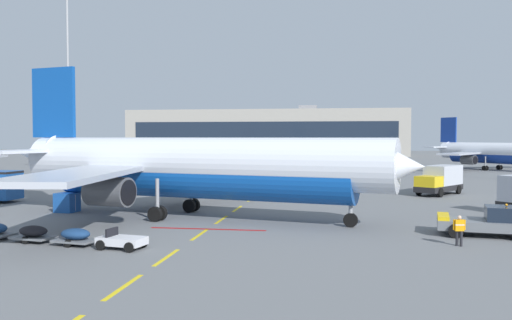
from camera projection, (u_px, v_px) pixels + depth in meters
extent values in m
plane|color=slate|center=(482.00, 203.00, 51.16)|extent=(400.00, 400.00, 0.00)
cube|color=yellow|center=(124.00, 287.00, 22.63)|extent=(0.24, 4.00, 0.01)
cube|color=yellow|center=(167.00, 257.00, 28.18)|extent=(0.24, 4.00, 0.01)
cube|color=yellow|center=(200.00, 235.00, 34.75)|extent=(0.24, 4.00, 0.01)
cube|color=yellow|center=(221.00, 220.00, 40.97)|extent=(0.24, 4.00, 0.01)
cube|color=yellow|center=(237.00, 209.00, 47.21)|extent=(0.24, 4.00, 0.01)
cube|color=yellow|center=(251.00, 199.00, 54.43)|extent=(0.24, 4.00, 0.01)
cube|color=yellow|center=(261.00, 193.00, 60.96)|extent=(0.24, 4.00, 0.01)
cube|color=yellow|center=(269.00, 187.00, 68.14)|extent=(0.24, 4.00, 0.01)
cube|color=yellow|center=(276.00, 182.00, 74.64)|extent=(0.24, 4.00, 0.01)
cube|color=yellow|center=(281.00, 179.00, 81.32)|extent=(0.24, 4.00, 0.01)
cube|color=yellow|center=(285.00, 176.00, 86.82)|extent=(0.24, 4.00, 0.01)
cube|color=yellow|center=(289.00, 173.00, 93.16)|extent=(0.24, 4.00, 0.01)
cube|color=yellow|center=(293.00, 171.00, 100.47)|extent=(0.24, 4.00, 0.01)
cube|color=#B21414|center=(208.00, 229.00, 36.82)|extent=(8.00, 0.40, 0.01)
cylinder|color=silver|center=(198.00, 162.00, 41.85)|extent=(30.18, 10.47, 3.80)
cylinder|color=#0F479E|center=(198.00, 176.00, 41.90)|extent=(24.66, 8.92, 3.50)
cone|color=silver|center=(398.00, 166.00, 36.22)|extent=(4.25, 4.42, 3.72)
cone|color=silver|center=(39.00, 154.00, 47.72)|extent=(4.82, 4.09, 3.23)
cube|color=#192333|center=(382.00, 156.00, 36.59)|extent=(2.20, 3.14, 0.60)
cube|color=#0F479E|center=(54.00, 103.00, 46.88)|extent=(4.37, 1.34, 6.00)
cube|color=silver|center=(73.00, 150.00, 50.28)|extent=(4.56, 6.96, 0.24)
cube|color=silver|center=(19.00, 151.00, 44.35)|extent=(4.56, 6.96, 0.24)
cube|color=#B7BCC6|center=(203.00, 163.00, 51.23)|extent=(13.14, 16.94, 0.36)
cube|color=#B7BCC6|center=(82.00, 174.00, 35.48)|extent=(6.63, 17.42, 0.36)
cylinder|color=#4C4F54|center=(186.00, 180.00, 48.57)|extent=(3.59, 2.77, 2.10)
cylinder|color=black|center=(202.00, 181.00, 47.97)|extent=(0.52, 1.77, 1.79)
cylinder|color=#4C4F54|center=(109.00, 192.00, 38.38)|extent=(3.59, 2.77, 2.10)
cylinder|color=black|center=(128.00, 193.00, 37.78)|extent=(0.52, 1.77, 1.79)
cylinder|color=gray|center=(351.00, 201.00, 37.51)|extent=(0.28, 0.28, 2.67)
cylinder|color=black|center=(351.00, 220.00, 37.56)|extent=(1.03, 0.50, 0.99)
cylinder|color=gray|center=(191.00, 190.00, 45.11)|extent=(0.28, 0.28, 2.61)
cylinder|color=black|center=(193.00, 205.00, 45.49)|extent=(1.15, 0.59, 1.10)
cylinder|color=black|center=(189.00, 206.00, 44.84)|extent=(1.15, 0.59, 1.10)
cylinder|color=gray|center=(157.00, 196.00, 40.29)|extent=(0.28, 0.28, 2.61)
cylinder|color=black|center=(160.00, 213.00, 40.67)|extent=(1.15, 0.59, 1.10)
cylinder|color=black|center=(155.00, 214.00, 40.03)|extent=(1.15, 0.59, 1.10)
cube|color=slate|center=(487.00, 225.00, 34.30)|extent=(6.35, 3.67, 0.60)
cube|color=#192333|center=(506.00, 214.00, 33.94)|extent=(2.69, 2.46, 0.90)
cube|color=yellow|center=(443.00, 216.00, 35.08)|extent=(1.07, 2.60, 0.24)
sphere|color=orange|center=(506.00, 205.00, 33.92)|extent=(0.16, 0.16, 0.16)
cylinder|color=black|center=(456.00, 231.00, 33.56)|extent=(0.95, 0.53, 0.90)
cylinder|color=black|center=(454.00, 224.00, 36.23)|extent=(0.95, 0.53, 0.90)
cylinder|color=silver|center=(501.00, 151.00, 100.46)|extent=(18.97, 21.00, 3.17)
cylinder|color=navy|center=(501.00, 156.00, 100.50)|extent=(15.69, 17.31, 2.92)
cone|color=silver|center=(442.00, 148.00, 111.56)|extent=(4.34, 4.42, 2.70)
cube|color=navy|center=(449.00, 130.00, 110.16)|extent=(2.65, 2.96, 5.01)
cube|color=silver|center=(454.00, 147.00, 112.23)|extent=(5.78, 5.54, 0.20)
cube|color=silver|center=(437.00, 147.00, 109.38)|extent=(5.78, 5.54, 0.20)
cube|color=#B7BCC6|center=(507.00, 152.00, 107.07)|extent=(14.67, 9.03, 0.30)
cube|color=#B7BCC6|center=(461.00, 154.00, 99.49)|extent=(10.47, 14.34, 0.30)
cylinder|color=#4C4F54|center=(499.00, 159.00, 105.89)|extent=(3.08, 3.17, 1.75)
cylinder|color=black|center=(505.00, 159.00, 104.76)|extent=(1.19, 1.06, 1.49)
cylinder|color=#4C4F54|center=(469.00, 160.00, 100.99)|extent=(3.08, 3.17, 1.75)
cylinder|color=black|center=(475.00, 160.00, 99.86)|extent=(1.19, 1.06, 1.49)
cylinder|color=gray|center=(500.00, 162.00, 103.12)|extent=(0.23, 0.23, 2.18)
cylinder|color=black|center=(500.00, 167.00, 103.32)|extent=(0.83, 0.88, 0.92)
cylinder|color=black|center=(499.00, 167.00, 103.01)|extent=(0.83, 0.88, 0.92)
cylinder|color=gray|center=(485.00, 162.00, 100.80)|extent=(0.23, 0.23, 2.18)
cylinder|color=black|center=(486.00, 168.00, 101.00)|extent=(0.83, 0.88, 0.92)
cylinder|color=black|center=(484.00, 168.00, 100.69)|extent=(0.83, 0.88, 0.92)
cube|color=white|center=(0.00, 152.00, 77.53)|extent=(3.34, 5.45, 0.19)
cylinder|color=black|center=(7.00, 195.00, 53.34)|extent=(1.01, 0.37, 1.00)
cylinder|color=black|center=(509.00, 209.00, 43.19)|extent=(0.81, 0.93, 0.96)
cube|color=black|center=(439.00, 188.00, 58.65)|extent=(5.95, 7.12, 0.60)
cube|color=yellow|center=(429.00, 181.00, 56.95)|extent=(3.25, 3.27, 1.10)
cube|color=#192333|center=(424.00, 181.00, 56.11)|extent=(1.61, 1.14, 0.64)
cube|color=#B7BCC6|center=(443.00, 175.00, 59.31)|extent=(4.68, 5.28, 2.10)
cylinder|color=black|center=(440.00, 193.00, 56.22)|extent=(0.78, 0.95, 0.96)
cylinder|color=black|center=(419.00, 191.00, 57.87)|extent=(0.78, 0.95, 0.96)
cylinder|color=black|center=(459.00, 190.00, 59.46)|extent=(0.78, 0.95, 0.96)
cylinder|color=black|center=(438.00, 188.00, 61.11)|extent=(0.78, 0.95, 0.96)
cube|color=silver|center=(122.00, 241.00, 30.29)|extent=(2.81, 1.84, 0.44)
cube|color=black|center=(112.00, 233.00, 30.49)|extent=(0.32, 1.12, 0.56)
cylinder|color=black|center=(143.00, 243.00, 30.66)|extent=(0.58, 0.28, 0.56)
cylinder|color=black|center=(129.00, 247.00, 29.34)|extent=(0.58, 0.28, 0.56)
cylinder|color=black|center=(115.00, 241.00, 31.26)|extent=(0.58, 0.28, 0.56)
cylinder|color=black|center=(101.00, 245.00, 29.93)|extent=(0.58, 0.28, 0.56)
cube|color=slate|center=(76.00, 240.00, 31.31)|extent=(2.63, 1.90, 0.12)
ellipsoid|color=navy|center=(75.00, 234.00, 31.30)|extent=(2.01, 1.50, 0.64)
cylinder|color=black|center=(83.00, 239.00, 31.95)|extent=(0.46, 0.22, 0.44)
cylinder|color=black|center=(68.00, 244.00, 30.68)|extent=(0.46, 0.22, 0.44)
cube|color=slate|center=(33.00, 237.00, 32.30)|extent=(2.63, 1.90, 0.12)
ellipsoid|color=black|center=(33.00, 231.00, 32.28)|extent=(2.01, 1.50, 0.64)
cylinder|color=black|center=(41.00, 236.00, 32.94)|extent=(0.46, 0.22, 0.44)
cylinder|color=black|center=(25.00, 240.00, 31.67)|extent=(0.46, 0.22, 0.44)
cylinder|color=black|center=(2.00, 233.00, 33.93)|extent=(0.46, 0.22, 0.44)
cylinder|color=#232328|center=(457.00, 238.00, 31.16)|extent=(0.16, 0.16, 0.87)
cylinder|color=#232328|center=(461.00, 239.00, 31.01)|extent=(0.16, 0.16, 0.87)
cube|color=orange|center=(459.00, 225.00, 31.05)|extent=(0.54, 0.31, 0.65)
cube|color=silver|center=(459.00, 225.00, 31.05)|extent=(0.55, 0.32, 0.06)
sphere|color=beige|center=(459.00, 218.00, 31.03)|extent=(0.24, 0.24, 0.24)
cylinder|color=orange|center=(454.00, 225.00, 31.08)|extent=(0.09, 0.09, 0.59)
cylinder|color=orange|center=(465.00, 225.00, 31.02)|extent=(0.09, 0.09, 0.59)
cube|color=#194C9E|center=(67.00, 202.00, 45.19)|extent=(1.80, 1.76, 1.60)
cube|color=silver|center=(67.00, 202.00, 45.19)|extent=(1.61, 0.26, 1.36)
cylinder|color=slate|center=(69.00, 175.00, 85.76)|extent=(0.70, 0.70, 0.60)
cylinder|color=#9EA0A5|center=(68.00, 86.00, 85.17)|extent=(0.36, 0.36, 28.60)
cube|color=#9E998E|center=(267.00, 133.00, 188.46)|extent=(93.80, 24.08, 15.36)
cube|color=#192333|center=(262.00, 130.00, 176.48)|extent=(86.29, 0.12, 5.53)
cube|color=gray|center=(308.00, 108.00, 185.90)|extent=(6.00, 5.00, 1.60)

